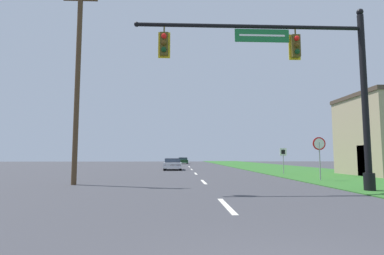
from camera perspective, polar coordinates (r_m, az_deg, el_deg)
name	(u,v)px	position (r m, az deg, el deg)	size (l,w,h in m)	color
grass_verge_right	(287,169)	(34.82, 17.62, -7.56)	(10.00, 110.00, 0.04)	#2D6626
road_center_line	(196,174)	(24.79, 0.71, -8.78)	(0.16, 34.80, 0.01)	silver
signal_mast	(307,77)	(13.57, 21.08, 9.01)	(9.88, 0.47, 7.72)	black
car_ahead	(173,164)	(31.83, -3.69, -6.97)	(1.82, 4.36, 1.19)	black
far_car	(183,161)	(57.28, -1.72, -6.32)	(1.82, 4.21, 1.19)	black
stop_sign	(319,149)	(19.06, 23.09, -3.74)	(0.76, 0.07, 2.50)	gray
route_sign_post	(283,155)	(25.15, 16.98, -5.03)	(0.55, 0.06, 2.03)	gray
utility_pole_near	(78,78)	(16.80, -20.96, 8.84)	(1.80, 0.26, 10.64)	#4C3823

